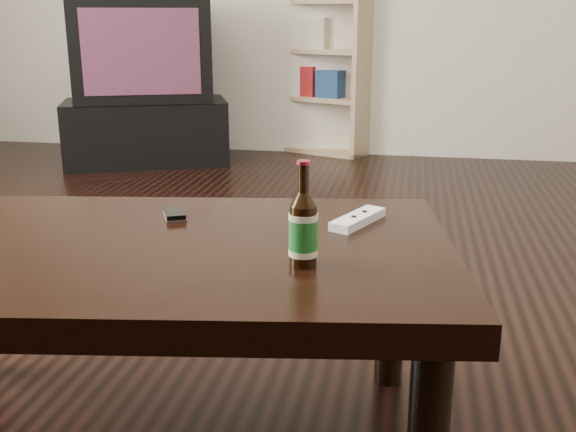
% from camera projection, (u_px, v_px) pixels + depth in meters
% --- Properties ---
extents(floor, '(5.00, 6.00, 0.01)m').
position_uv_depth(floor, '(134.00, 332.00, 2.13)').
color(floor, black).
rests_on(floor, ground).
extents(tv_stand, '(1.18, 0.88, 0.42)m').
position_uv_depth(tv_stand, '(147.00, 132.00, 4.53)').
color(tv_stand, black).
rests_on(tv_stand, floor).
extents(tv, '(1.01, 0.82, 0.65)m').
position_uv_depth(tv, '(142.00, 50.00, 4.38)').
color(tv, black).
rests_on(tv, tv_stand).
extents(bookshelf, '(0.85, 0.62, 1.44)m').
position_uv_depth(bookshelf, '(321.00, 46.00, 4.83)').
color(bookshelf, tan).
rests_on(bookshelf, floor).
extents(coffee_table, '(1.41, 0.95, 0.49)m').
position_uv_depth(coffee_table, '(150.00, 271.00, 1.46)').
color(coffee_table, black).
rests_on(coffee_table, floor).
extents(beer_bottle, '(0.07, 0.07, 0.21)m').
position_uv_depth(beer_bottle, '(303.00, 229.00, 1.30)').
color(beer_bottle, black).
rests_on(beer_bottle, coffee_table).
extents(phone, '(0.08, 0.11, 0.02)m').
position_uv_depth(phone, '(175.00, 214.00, 1.63)').
color(phone, '#B2B2B4').
rests_on(phone, coffee_table).
extents(remote, '(0.12, 0.19, 0.02)m').
position_uv_depth(remote, '(358.00, 219.00, 1.58)').
color(remote, white).
rests_on(remote, coffee_table).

